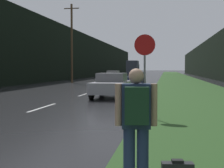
% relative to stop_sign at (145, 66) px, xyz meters
% --- Properties ---
extents(grass_verge, '(6.00, 240.00, 0.02)m').
position_rel_stop_sign_xyz_m(grass_verge, '(2.74, 29.04, -1.76)').
color(grass_verge, '#2D5123').
rests_on(grass_verge, ground_plane).
extents(lane_stripe_c, '(0.12, 3.00, 0.01)m').
position_rel_stop_sign_xyz_m(lane_stripe_c, '(-4.46, 1.77, -1.77)').
color(lane_stripe_c, silver).
rests_on(lane_stripe_c, ground_plane).
extents(lane_stripe_d, '(0.12, 3.00, 0.01)m').
position_rel_stop_sign_xyz_m(lane_stripe_d, '(-4.46, 8.77, -1.77)').
color(lane_stripe_d, silver).
rests_on(lane_stripe_d, ground_plane).
extents(lane_stripe_e, '(0.12, 3.00, 0.01)m').
position_rel_stop_sign_xyz_m(lane_stripe_e, '(-4.46, 15.77, -1.77)').
color(lane_stripe_e, silver).
rests_on(lane_stripe_e, ground_plane).
extents(treeline_far_side, '(2.00, 140.00, 7.92)m').
position_rel_stop_sign_xyz_m(treeline_far_side, '(-14.66, 39.04, 2.19)').
color(treeline_far_side, black).
rests_on(treeline_far_side, ground_plane).
extents(treeline_near_side, '(2.00, 140.00, 6.71)m').
position_rel_stop_sign_xyz_m(treeline_near_side, '(8.74, 39.04, 1.58)').
color(treeline_near_side, black).
rests_on(treeline_near_side, ground_plane).
extents(utility_pole_far, '(1.80, 0.24, 9.14)m').
position_rel_stop_sign_xyz_m(utility_pole_far, '(-10.11, 24.36, 2.94)').
color(utility_pole_far, '#4C3823').
rests_on(utility_pole_far, ground_plane).
extents(stop_sign, '(0.72, 0.07, 2.84)m').
position_rel_stop_sign_xyz_m(stop_sign, '(0.00, 0.00, 0.00)').
color(stop_sign, slate).
rests_on(stop_sign, ground_plane).
extents(hitchhiker_with_backpack, '(0.58, 0.44, 1.67)m').
position_rel_stop_sign_xyz_m(hitchhiker_with_backpack, '(0.33, -6.59, -0.81)').
color(hitchhiker_with_backpack, navy).
rests_on(hitchhiker_with_backpack, ground_plane).
extents(car_passing_near, '(1.93, 4.27, 1.40)m').
position_rel_stop_sign_xyz_m(car_passing_near, '(-2.36, 6.91, -1.06)').
color(car_passing_near, '#9E9EA3').
rests_on(car_passing_near, ground_plane).
extents(car_passing_far, '(1.88, 4.60, 1.31)m').
position_rel_stop_sign_xyz_m(car_passing_far, '(-2.36, 21.62, -1.09)').
color(car_passing_far, '#2D3856').
rests_on(car_passing_far, ground_plane).
extents(car_oncoming, '(1.90, 4.30, 1.37)m').
position_rel_stop_sign_xyz_m(car_oncoming, '(-6.56, 32.51, -1.09)').
color(car_oncoming, '#BCBCBC').
rests_on(car_oncoming, ground_plane).
extents(delivery_truck, '(2.52, 6.97, 3.40)m').
position_rel_stop_sign_xyz_m(delivery_truck, '(-6.56, 59.18, 0.02)').
color(delivery_truck, black).
rests_on(delivery_truck, ground_plane).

